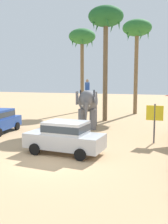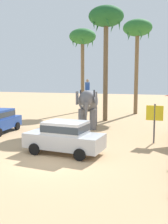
% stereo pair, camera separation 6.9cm
% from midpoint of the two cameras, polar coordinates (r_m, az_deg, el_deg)
% --- Properties ---
extents(ground_plane, '(120.00, 120.00, 0.00)m').
position_cam_midpoint_polar(ground_plane, '(12.18, -7.16, -11.03)').
color(ground_plane, tan).
extents(car_sedan_foreground, '(4.17, 2.02, 1.70)m').
position_cam_midpoint_polar(car_sedan_foreground, '(13.17, -4.24, -5.41)').
color(car_sedan_foreground, '#B7BABF').
rests_on(car_sedan_foreground, ground).
extents(elephant_with_mahout, '(2.44, 4.02, 3.88)m').
position_cam_midpoint_polar(elephant_with_mahout, '(20.06, 1.01, 1.99)').
color(elephant_with_mahout, slate).
rests_on(elephant_with_mahout, ground).
extents(palm_tree_behind_elephant, '(3.20, 3.20, 10.46)m').
position_cam_midpoint_polar(palm_tree_behind_elephant, '(24.35, 5.11, 19.79)').
color(palm_tree_behind_elephant, brown).
rests_on(palm_tree_behind_elephant, ground).
extents(palm_tree_near_hut, '(3.20, 3.20, 9.92)m').
position_cam_midpoint_polar(palm_tree_near_hut, '(31.33, -0.26, 16.05)').
color(palm_tree_near_hut, brown).
rests_on(palm_tree_near_hut, ground).
extents(palm_tree_left_of_road, '(3.20, 3.20, 10.46)m').
position_cam_midpoint_polar(palm_tree_left_of_road, '(29.76, 12.07, 17.33)').
color(palm_tree_left_of_road, brown).
rests_on(palm_tree_left_of_road, ground).
extents(signboard_yellow, '(1.00, 0.10, 2.40)m').
position_cam_midpoint_polar(signboard_yellow, '(15.73, 15.80, -0.80)').
color(signboard_yellow, '#4C4C51').
rests_on(signboard_yellow, ground).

